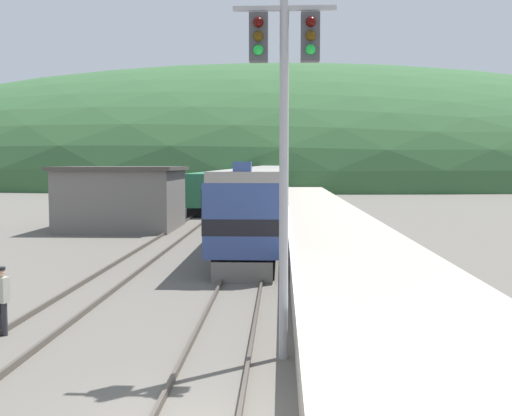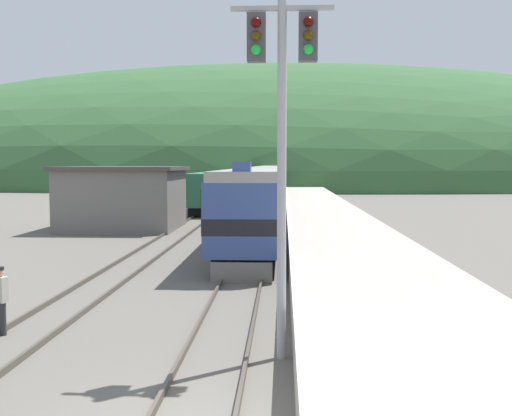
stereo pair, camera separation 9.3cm
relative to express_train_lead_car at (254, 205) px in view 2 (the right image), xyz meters
The scene contains 11 objects.
track_main 48.53m from the express_train_lead_car, 90.00° to the left, with size 1.52×180.00×0.16m.
track_siding 48.78m from the express_train_lead_car, 95.79° to the left, with size 1.52×180.00×0.16m.
platform 28.86m from the express_train_lead_car, 81.32° to the left, with size 5.26×140.00×1.06m.
distant_hills 100.19m from the express_train_lead_car, 90.00° to the left, with size 211.51×95.18×49.56m.
station_shed 12.35m from the express_train_lead_car, 137.10° to the left, with size 7.68×7.43×4.11m.
express_train_lead_car is the anchor object (origin of this frame).
carriage_second 21.42m from the express_train_lead_car, 90.00° to the left, with size 2.88×21.42×4.01m.
carriage_third 43.72m from the express_train_lead_car, 90.00° to the left, with size 2.88×21.42×4.01m.
siding_train 36.79m from the express_train_lead_car, 97.67° to the left, with size 2.90×40.95×3.49m.
signal_mast_main 17.92m from the express_train_lead_car, 85.23° to the right, with size 2.20×0.42×8.49m.
track_worker 17.04m from the express_train_lead_car, 109.16° to the right, with size 0.41×0.33×1.73m.
Camera 2 is at (1.50, -8.99, 4.30)m, focal length 42.00 mm.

